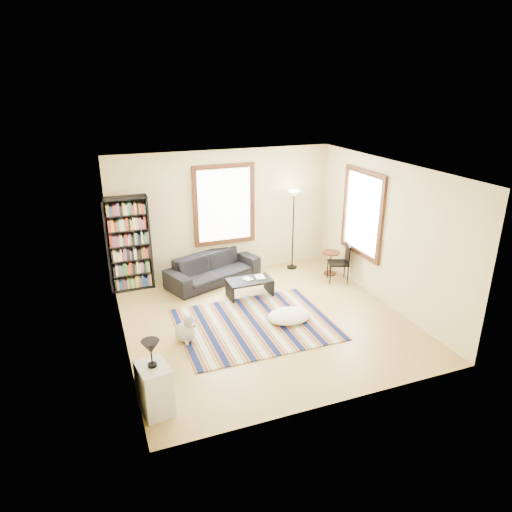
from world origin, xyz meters
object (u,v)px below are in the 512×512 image
object	(u,v)px
sofa	(213,269)
bookshelf	(129,244)
white_cabinet	(155,389)
floor_cushion	(289,316)
dog	(185,326)
coffee_table	(250,288)
folding_chair	(338,263)
floor_lamp	(293,230)
side_table	(330,263)

from	to	relation	value
sofa	bookshelf	bearing A→B (deg)	150.58
bookshelf	white_cabinet	world-z (taller)	bookshelf
floor_cushion	bookshelf	bearing A→B (deg)	135.39
dog	coffee_table	bearing A→B (deg)	20.39
floor_cushion	dog	world-z (taller)	dog
coffee_table	dog	world-z (taller)	dog
folding_chair	coffee_table	bearing A→B (deg)	-159.83
sofa	coffee_table	distance (m)	1.10
floor_lamp	dog	size ratio (longest dim) A/B	3.43
bookshelf	folding_chair	world-z (taller)	bookshelf
coffee_table	dog	xyz separation A→B (m)	(-1.62, -1.24, 0.09)
white_cabinet	dog	distance (m)	1.78
sofa	floor_cushion	xyz separation A→B (m)	(0.82, -2.22, -0.20)
white_cabinet	dog	xyz separation A→B (m)	(0.76, 1.61, -0.08)
folding_chair	dog	xyz separation A→B (m)	(-3.69, -1.26, -0.16)
folding_chair	white_cabinet	world-z (taller)	folding_chair
coffee_table	floor_cushion	xyz separation A→B (m)	(0.32, -1.25, -0.08)
floor_lamp	side_table	xyz separation A→B (m)	(0.66, -0.65, -0.66)
sofa	floor_lamp	bearing A→B (deg)	-17.53
side_table	folding_chair	world-z (taller)	folding_chair
folding_chair	dog	world-z (taller)	folding_chair
coffee_table	side_table	xyz separation A→B (m)	(2.12, 0.42, 0.09)
floor_cushion	coffee_table	bearing A→B (deg)	104.18
bookshelf	side_table	size ratio (longest dim) A/B	3.70
sofa	dog	bearing A→B (deg)	-137.38
bookshelf	floor_cushion	xyz separation A→B (m)	(2.53, -2.49, -0.90)
side_table	dog	size ratio (longest dim) A/B	1.00
white_cabinet	dog	size ratio (longest dim) A/B	1.29
folding_chair	dog	size ratio (longest dim) A/B	1.59
floor_lamp	folding_chair	bearing A→B (deg)	-60.12
white_cabinet	dog	world-z (taller)	white_cabinet
sofa	floor_lamp	xyz separation A→B (m)	(1.96, 0.10, 0.62)
floor_cushion	side_table	size ratio (longest dim) A/B	1.52
coffee_table	floor_cushion	size ratio (longest dim) A/B	1.09
floor_lamp	white_cabinet	size ratio (longest dim) A/B	2.66
bookshelf	dog	world-z (taller)	bookshelf
coffee_table	white_cabinet	distance (m)	3.72
bookshelf	dog	xyz separation A→B (m)	(0.59, -2.48, -0.73)
coffee_table	folding_chair	distance (m)	2.08
dog	side_table	bearing A→B (deg)	6.87
floor_cushion	dog	xyz separation A→B (m)	(-1.94, 0.01, 0.17)
bookshelf	dog	size ratio (longest dim) A/B	3.69
floor_lamp	white_cabinet	distance (m)	5.52
coffee_table	floor_lamp	distance (m)	1.96
floor_lamp	dog	bearing A→B (deg)	-143.14
floor_lamp	dog	xyz separation A→B (m)	(-3.08, -2.31, -0.66)
floor_lamp	side_table	size ratio (longest dim) A/B	3.44
side_table	folding_chair	size ratio (longest dim) A/B	0.63
side_table	floor_cushion	bearing A→B (deg)	-137.20
sofa	bookshelf	world-z (taller)	bookshelf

